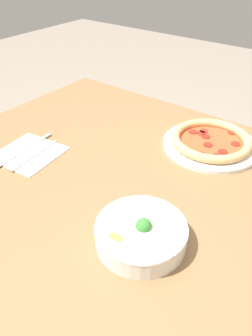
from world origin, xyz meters
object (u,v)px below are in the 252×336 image
at_px(bowl, 141,232).
at_px(fork, 35,155).
at_px(knife, 26,148).
at_px(pizza, 211,142).

height_order(bowl, fork, bowl).
height_order(bowl, knife, bowl).
xyz_separation_m(pizza, fork, (0.38, 0.35, -0.01)).
relative_size(fork, knife, 0.81).
bearing_deg(knife, bowl, 75.07).
distance_m(bowl, fork, 0.43).
distance_m(pizza, bowl, 0.43).
bearing_deg(bowl, knife, -10.41).
height_order(fork, knife, same).
bearing_deg(bowl, fork, -10.54).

